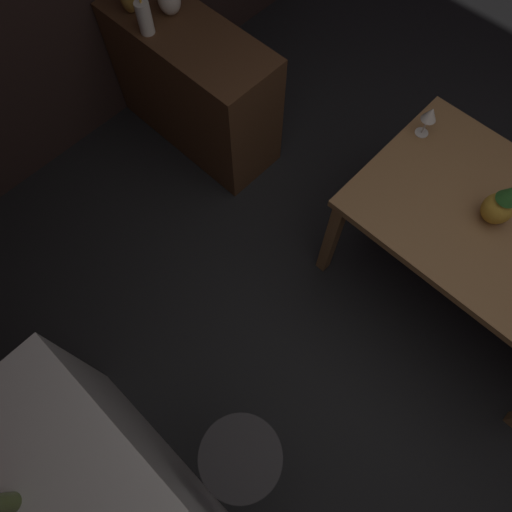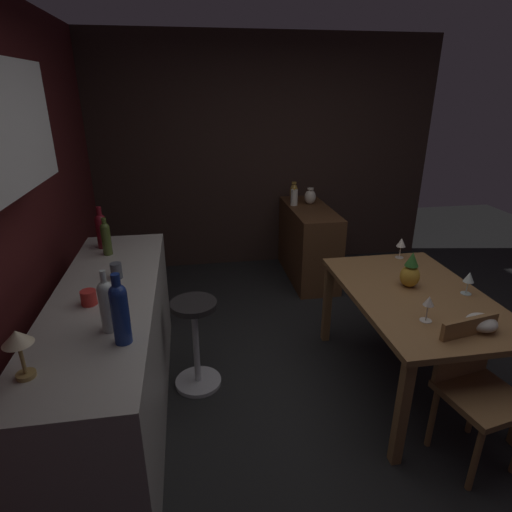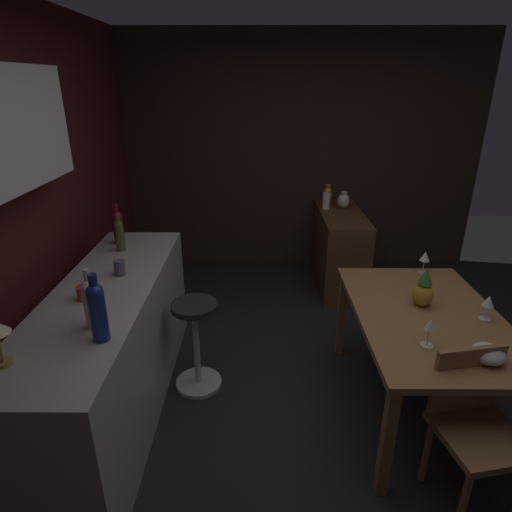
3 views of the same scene
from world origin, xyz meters
TOP-DOWN VIEW (x-y plane):
  - ground_plane at (0.00, 0.00)m, footprint 9.00×9.00m
  - dining_table at (0.01, -0.48)m, footprint 1.39×0.89m
  - sideboard_cabinet at (1.94, -0.29)m, footprint 1.10×0.44m
  - bar_stool at (0.24, 1.02)m, footprint 0.34×0.34m
  - wine_glass_left at (0.62, -0.67)m, footprint 0.07×0.07m
  - pineapple_centerpiece at (0.12, -0.48)m, footprint 0.13×0.13m
  - pillar_candle_tall at (2.08, -0.14)m, footprint 0.08×0.08m

SIDE VIEW (x-z plane):
  - ground_plane at x=0.00m, z-range 0.00..0.00m
  - bar_stool at x=0.24m, z-range 0.02..0.70m
  - sideboard_cabinet at x=1.94m, z-range 0.00..0.82m
  - dining_table at x=0.01m, z-range 0.29..1.03m
  - pineapple_centerpiece at x=0.12m, z-range 0.72..0.98m
  - wine_glass_left at x=0.62m, z-range 0.78..0.95m
  - pillar_candle_tall at x=2.08m, z-range 0.81..1.01m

